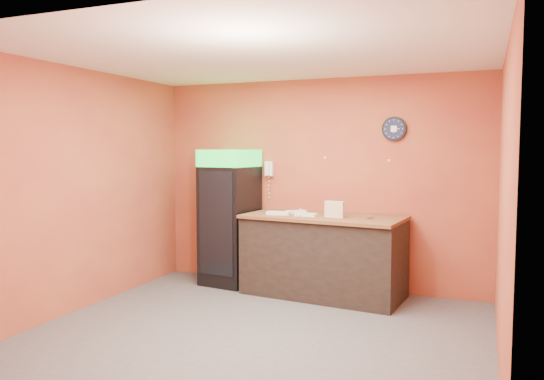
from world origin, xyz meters
The scene contains 15 objects.
floor centered at (0.00, 0.00, 0.00)m, with size 4.50×4.50×0.00m, color #47474C.
back_wall centered at (0.00, 2.00, 1.40)m, with size 4.50×0.02×2.80m, color #B05C31.
left_wall centered at (-2.25, 0.00, 1.40)m, with size 0.02×4.00×2.80m, color #B05C31.
right_wall centered at (2.25, 0.00, 1.40)m, with size 0.02×4.00×2.80m, color #B05C31.
ceiling centered at (0.00, 0.00, 2.80)m, with size 4.50×4.00×0.02m, color white.
beverage_cooler centered at (-1.15, 1.61, 0.91)m, with size 0.73×0.73×1.86m.
prep_counter centered at (0.22, 1.56, 0.49)m, with size 1.98×0.88×0.99m, color black.
wall_clock centered at (1.01, 1.97, 2.12)m, with size 0.31×0.06×0.31m.
wall_phone centered at (-0.69, 1.95, 1.59)m, with size 0.11×0.10×0.20m.
butcher_paper centered at (0.22, 1.56, 1.01)m, with size 1.99×0.97×0.04m, color brown.
sub_roll_stack centered at (0.40, 1.42, 1.13)m, with size 0.24×0.10×0.20m.
wrapped_sandwich_left centered at (-0.34, 1.41, 1.05)m, with size 0.29×0.12×0.04m, color silver.
wrapped_sandwich_mid centered at (0.03, 1.40, 1.05)m, with size 0.27×0.11×0.04m, color silver.
wrapped_sandwich_right centered at (-0.18, 1.64, 1.05)m, with size 0.26×0.10×0.04m, color silver.
kitchen_tool centered at (-0.15, 1.74, 1.06)m, with size 0.06×0.06×0.06m, color silver.
Camera 1 is at (2.10, -4.85, 1.88)m, focal length 35.00 mm.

